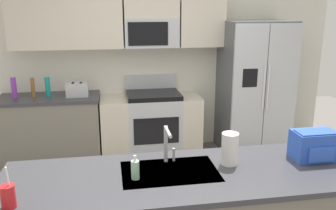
{
  "coord_description": "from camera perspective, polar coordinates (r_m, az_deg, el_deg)",
  "views": [
    {
      "loc": [
        -0.63,
        -2.86,
        2.02
      ],
      "look_at": [
        -0.04,
        0.6,
        1.05
      ],
      "focal_mm": 37.84,
      "sensor_mm": 36.0,
      "label": 1
    }
  ],
  "objects": [
    {
      "name": "kitchen_wall_unit",
      "position": [
        5.0,
        -4.06,
        9.12
      ],
      "size": [
        5.2,
        0.43,
        2.6
      ],
      "color": "silver",
      "rests_on": "ground"
    },
    {
      "name": "drink_cup_red",
      "position": [
        2.29,
        -24.37,
        -13.27
      ],
      "size": [
        0.08,
        0.08,
        0.26
      ],
      "color": "red",
      "rests_on": "island_counter"
    },
    {
      "name": "bottle_purple",
      "position": [
        4.88,
        -23.56,
        2.52
      ],
      "size": [
        0.07,
        0.07,
        0.27
      ],
      "primitive_type": "cylinder",
      "color": "purple",
      "rests_on": "back_counter"
    },
    {
      "name": "sink_faucet",
      "position": [
        2.61,
        -0.12,
        -5.94
      ],
      "size": [
        0.09,
        0.21,
        0.28
      ],
      "color": "#B7BABF",
      "rests_on": "island_counter"
    },
    {
      "name": "back_counter",
      "position": [
        4.98,
        -18.25,
        -3.71
      ],
      "size": [
        1.3,
        0.63,
        0.9
      ],
      "color": "slate",
      "rests_on": "ground"
    },
    {
      "name": "range_oven",
      "position": [
        4.96,
        -2.78,
        -3.13
      ],
      "size": [
        1.36,
        0.61,
        1.1
      ],
      "color": "#B7BABF",
      "rests_on": "ground"
    },
    {
      "name": "soap_dispenser",
      "position": [
        2.43,
        -5.31,
        -10.3
      ],
      "size": [
        0.06,
        0.06,
        0.17
      ],
      "color": "#A5D8B2",
      "rests_on": "island_counter"
    },
    {
      "name": "bottle_teal",
      "position": [
        4.85,
        -18.81,
        2.79
      ],
      "size": [
        0.07,
        0.07,
        0.25
      ],
      "primitive_type": "cylinder",
      "color": "teal",
      "rests_on": "back_counter"
    },
    {
      "name": "backpack",
      "position": [
        2.91,
        22.47,
        -5.93
      ],
      "size": [
        0.32,
        0.22,
        0.23
      ],
      "color": "blue",
      "rests_on": "island_counter"
    },
    {
      "name": "pepper_mill",
      "position": [
        4.87,
        -20.93,
        2.63
      ],
      "size": [
        0.05,
        0.05,
        0.25
      ],
      "primitive_type": "cylinder",
      "color": "brown",
      "rests_on": "back_counter"
    },
    {
      "name": "refrigerator",
      "position": [
        5.13,
        13.68,
        2.68
      ],
      "size": [
        0.9,
        0.76,
        1.85
      ],
      "color": "#4C4F54",
      "rests_on": "ground"
    },
    {
      "name": "toaster",
      "position": [
        4.75,
        -14.41,
        2.42
      ],
      "size": [
        0.28,
        0.16,
        0.18
      ],
      "color": "#B7BABF",
      "rests_on": "back_counter"
    },
    {
      "name": "paper_towel_roll",
      "position": [
        2.65,
        9.92,
        -6.96
      ],
      "size": [
        0.12,
        0.12,
        0.24
      ],
      "primitive_type": "cylinder",
      "color": "white",
      "rests_on": "island_counter"
    }
  ]
}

